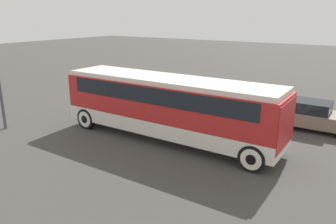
% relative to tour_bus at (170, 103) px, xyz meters
% --- Properties ---
extents(ground_plane, '(120.00, 120.00, 0.00)m').
position_rel_tour_bus_xyz_m(ground_plane, '(-0.10, 0.00, -1.84)').
color(ground_plane, '#423F3D').
extents(tour_bus, '(11.03, 2.58, 3.04)m').
position_rel_tour_bus_xyz_m(tour_bus, '(0.00, 0.00, 0.00)').
color(tour_bus, silver).
rests_on(tour_bus, ground_plane).
extents(parked_car_near, '(4.72, 1.91, 1.50)m').
position_rel_tour_bus_xyz_m(parked_car_near, '(5.21, 5.45, -1.09)').
color(parked_car_near, '#7A6B5B').
rests_on(parked_car_near, ground_plane).
extents(parked_car_mid, '(4.73, 1.85, 1.38)m').
position_rel_tour_bus_xyz_m(parked_car_mid, '(-2.21, 8.54, -1.14)').
color(parked_car_mid, maroon).
rests_on(parked_car_mid, ground_plane).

